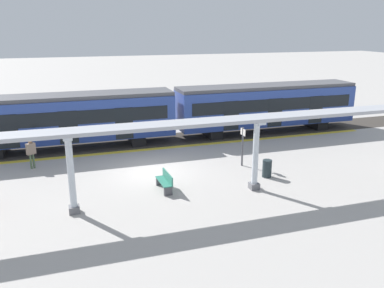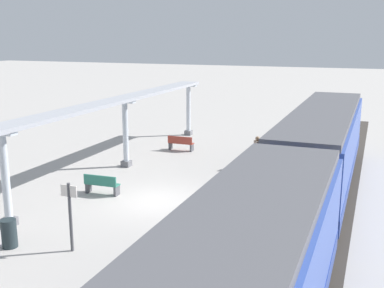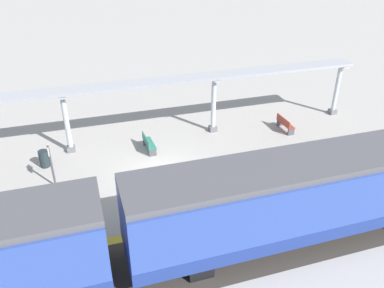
{
  "view_description": "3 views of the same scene",
  "coord_description": "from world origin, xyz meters",
  "px_view_note": "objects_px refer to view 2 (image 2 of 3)",
  "views": [
    {
      "loc": [
        19.67,
        -4.03,
        7.51
      ],
      "look_at": [
        1.66,
        1.75,
        1.88
      ],
      "focal_mm": 36.99,
      "sensor_mm": 36.0,
      "label": 1
    },
    {
      "loc": [
        -7.85,
        16.22,
        6.5
      ],
      "look_at": [
        0.05,
        -3.79,
        1.56
      ],
      "focal_mm": 43.95,
      "sensor_mm": 36.0,
      "label": 2
    },
    {
      "loc": [
        -15.86,
        3.39,
        10.6
      ],
      "look_at": [
        -0.8,
        -1.35,
        1.94
      ],
      "focal_mm": 36.05,
      "sensor_mm": 36.0,
      "label": 3
    }
  ],
  "objects_px": {
    "canopy_pillar_nearest": "(188,110)",
    "bench_near_end": "(181,143)",
    "passenger_waiting_near_edge": "(257,149)",
    "train_near_carriage": "(322,148)",
    "bench_mid_platform": "(101,184)",
    "trash_bin": "(9,233)",
    "canopy_pillar_third": "(5,179)",
    "platform_info_sign": "(70,210)",
    "canopy_pillar_second": "(125,133)"
  },
  "relations": [
    {
      "from": "canopy_pillar_third",
      "to": "bench_near_end",
      "type": "xyz_separation_m",
      "value": [
        -1.25,
        -12.5,
        -1.29
      ]
    },
    {
      "from": "canopy_pillar_nearest",
      "to": "canopy_pillar_third",
      "type": "bearing_deg",
      "value": 90.0
    },
    {
      "from": "bench_mid_platform",
      "to": "passenger_waiting_near_edge",
      "type": "relative_size",
      "value": 0.91
    },
    {
      "from": "trash_bin",
      "to": "platform_info_sign",
      "type": "relative_size",
      "value": 0.42
    },
    {
      "from": "bench_mid_platform",
      "to": "canopy_pillar_nearest",
      "type": "bearing_deg",
      "value": -84.65
    },
    {
      "from": "train_near_carriage",
      "to": "bench_near_end",
      "type": "xyz_separation_m",
      "value": [
        8.37,
        -4.23,
        -1.39
      ]
    },
    {
      "from": "canopy_pillar_third",
      "to": "trash_bin",
      "type": "xyz_separation_m",
      "value": [
        -1.24,
        1.34,
        -1.27
      ]
    },
    {
      "from": "bench_mid_platform",
      "to": "bench_near_end",
      "type": "bearing_deg",
      "value": -90.42
    },
    {
      "from": "canopy_pillar_nearest",
      "to": "bench_near_end",
      "type": "bearing_deg",
      "value": 106.17
    },
    {
      "from": "canopy_pillar_third",
      "to": "passenger_waiting_near_edge",
      "type": "xyz_separation_m",
      "value": [
        -6.32,
        -10.32,
        -0.69
      ]
    },
    {
      "from": "canopy_pillar_nearest",
      "to": "passenger_waiting_near_edge",
      "type": "height_order",
      "value": "canopy_pillar_nearest"
    },
    {
      "from": "passenger_waiting_near_edge",
      "to": "train_near_carriage",
      "type": "bearing_deg",
      "value": 148.19
    },
    {
      "from": "canopy_pillar_nearest",
      "to": "train_near_carriage",
      "type": "bearing_deg",
      "value": 138.39
    },
    {
      "from": "passenger_waiting_near_edge",
      "to": "canopy_pillar_third",
      "type": "bearing_deg",
      "value": 58.52
    },
    {
      "from": "bench_mid_platform",
      "to": "platform_info_sign",
      "type": "relative_size",
      "value": 0.69
    },
    {
      "from": "bench_near_end",
      "to": "trash_bin",
      "type": "height_order",
      "value": "trash_bin"
    },
    {
      "from": "train_near_carriage",
      "to": "canopy_pillar_nearest",
      "type": "distance_m",
      "value": 12.87
    },
    {
      "from": "bench_mid_platform",
      "to": "trash_bin",
      "type": "distance_m",
      "value": 5.43
    },
    {
      "from": "canopy_pillar_second",
      "to": "passenger_waiting_near_edge",
      "type": "distance_m",
      "value": 6.66
    },
    {
      "from": "bench_near_end",
      "to": "passenger_waiting_near_edge",
      "type": "xyz_separation_m",
      "value": [
        -5.07,
        2.18,
        0.6
      ]
    },
    {
      "from": "bench_near_end",
      "to": "platform_info_sign",
      "type": "xyz_separation_m",
      "value": [
        -1.98,
        13.35,
        0.89
      ]
    },
    {
      "from": "train_near_carriage",
      "to": "canopy_pillar_second",
      "type": "height_order",
      "value": "train_near_carriage"
    },
    {
      "from": "trash_bin",
      "to": "passenger_waiting_near_edge",
      "type": "xyz_separation_m",
      "value": [
        -5.08,
        -11.66,
        0.58
      ]
    },
    {
      "from": "train_near_carriage",
      "to": "passenger_waiting_near_edge",
      "type": "distance_m",
      "value": 3.97
    },
    {
      "from": "canopy_pillar_nearest",
      "to": "trash_bin",
      "type": "xyz_separation_m",
      "value": [
        -1.24,
        18.16,
        -1.27
      ]
    },
    {
      "from": "bench_mid_platform",
      "to": "platform_info_sign",
      "type": "bearing_deg",
      "value": 112.45
    },
    {
      "from": "canopy_pillar_nearest",
      "to": "bench_mid_platform",
      "type": "xyz_separation_m",
      "value": [
        -1.19,
        12.73,
        -1.29
      ]
    },
    {
      "from": "trash_bin",
      "to": "passenger_waiting_near_edge",
      "type": "bearing_deg",
      "value": -113.53
    },
    {
      "from": "train_near_carriage",
      "to": "bench_near_end",
      "type": "height_order",
      "value": "train_near_carriage"
    },
    {
      "from": "canopy_pillar_second",
      "to": "bench_mid_platform",
      "type": "relative_size",
      "value": 2.24
    },
    {
      "from": "train_near_carriage",
      "to": "platform_info_sign",
      "type": "xyz_separation_m",
      "value": [
        6.39,
        9.12,
        -0.5
      ]
    },
    {
      "from": "bench_near_end",
      "to": "platform_info_sign",
      "type": "distance_m",
      "value": 13.52
    },
    {
      "from": "bench_near_end",
      "to": "trash_bin",
      "type": "distance_m",
      "value": 13.84
    },
    {
      "from": "canopy_pillar_second",
      "to": "canopy_pillar_third",
      "type": "xyz_separation_m",
      "value": [
        0.0,
        8.33,
        0.0
      ]
    },
    {
      "from": "bench_near_end",
      "to": "canopy_pillar_nearest",
      "type": "bearing_deg",
      "value": -73.83
    },
    {
      "from": "train_near_carriage",
      "to": "trash_bin",
      "type": "relative_size",
      "value": 14.57
    },
    {
      "from": "bench_mid_platform",
      "to": "passenger_waiting_near_edge",
      "type": "height_order",
      "value": "passenger_waiting_near_edge"
    },
    {
      "from": "platform_info_sign",
      "to": "passenger_waiting_near_edge",
      "type": "xyz_separation_m",
      "value": [
        -3.09,
        -11.17,
        -0.28
      ]
    },
    {
      "from": "canopy_pillar_second",
      "to": "passenger_waiting_near_edge",
      "type": "bearing_deg",
      "value": -162.48
    },
    {
      "from": "canopy_pillar_nearest",
      "to": "platform_info_sign",
      "type": "xyz_separation_m",
      "value": [
        -3.23,
        17.66,
        -0.4
      ]
    },
    {
      "from": "train_near_carriage",
      "to": "trash_bin",
      "type": "height_order",
      "value": "train_near_carriage"
    },
    {
      "from": "train_near_carriage",
      "to": "platform_info_sign",
      "type": "relative_size",
      "value": 6.08
    },
    {
      "from": "train_near_carriage",
      "to": "passenger_waiting_near_edge",
      "type": "relative_size",
      "value": 8.01
    },
    {
      "from": "canopy_pillar_nearest",
      "to": "bench_near_end",
      "type": "xyz_separation_m",
      "value": [
        -1.25,
        4.32,
        -1.29
      ]
    },
    {
      "from": "canopy_pillar_nearest",
      "to": "trash_bin",
      "type": "relative_size",
      "value": 3.71
    },
    {
      "from": "canopy_pillar_nearest",
      "to": "bench_near_end",
      "type": "distance_m",
      "value": 4.68
    },
    {
      "from": "train_near_carriage",
      "to": "platform_info_sign",
      "type": "bearing_deg",
      "value": 54.96
    },
    {
      "from": "passenger_waiting_near_edge",
      "to": "canopy_pillar_second",
      "type": "bearing_deg",
      "value": 17.52
    },
    {
      "from": "canopy_pillar_nearest",
      "to": "canopy_pillar_third",
      "type": "distance_m",
      "value": 16.82
    },
    {
      "from": "train_near_carriage",
      "to": "bench_mid_platform",
      "type": "height_order",
      "value": "train_near_carriage"
    }
  ]
}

